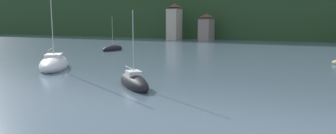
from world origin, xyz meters
TOP-DOWN VIEW (x-y plane):
  - shore_building_west at (-29.84, 109.32)m, footprint 3.39×4.77m
  - shore_building_westcentral at (-19.89, 109.71)m, footprint 3.31×5.58m
  - sailboat_mid_0 at (-16.06, 50.60)m, footprint 7.31×8.05m
  - sailboat_far_1 at (-23.78, 71.19)m, footprint 1.88×5.71m
  - sailboat_mid_7 at (-3.14, 46.39)m, footprint 5.19×4.73m

SIDE VIEW (x-z plane):
  - sailboat_far_1 at x=-23.78m, z-range -2.90..3.50m
  - sailboat_mid_7 at x=-3.14m, z-range -2.73..3.44m
  - sailboat_mid_0 at x=-16.06m, z-range -5.50..6.48m
  - shore_building_westcentral at x=-19.89m, z-range -0.11..7.45m
  - shore_building_west at x=-29.84m, z-range -0.13..10.47m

